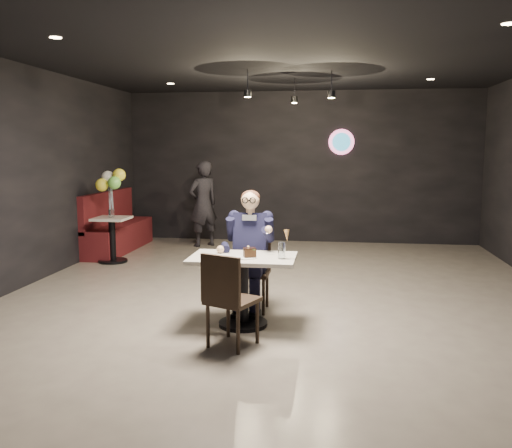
# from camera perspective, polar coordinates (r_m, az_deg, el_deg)

# --- Properties ---
(floor) EXTENTS (9.00, 9.00, 0.00)m
(floor) POSITION_cam_1_polar(r_m,az_deg,el_deg) (6.71, 2.28, -8.25)
(floor) COLOR gray
(floor) RESTS_ON ground
(wall_sign) EXTENTS (0.50, 0.06, 0.50)m
(wall_sign) POSITION_cam_1_polar(r_m,az_deg,el_deg) (10.88, 8.98, 8.53)
(wall_sign) COLOR pink
(wall_sign) RESTS_ON floor
(pendant_lights) EXTENTS (1.40, 1.20, 0.36)m
(pendant_lights) POSITION_cam_1_polar(r_m,az_deg,el_deg) (8.49, 3.79, 14.76)
(pendant_lights) COLOR black
(pendant_lights) RESTS_ON floor
(main_table) EXTENTS (1.10, 0.70, 0.75)m
(main_table) POSITION_cam_1_polar(r_m,az_deg,el_deg) (5.77, -1.38, -7.07)
(main_table) COLOR silver
(main_table) RESTS_ON floor
(chair_far) EXTENTS (0.42, 0.46, 0.92)m
(chair_far) POSITION_cam_1_polar(r_m,az_deg,el_deg) (6.28, -0.56, -5.03)
(chair_far) COLOR black
(chair_far) RESTS_ON floor
(chair_near) EXTENTS (0.57, 0.59, 0.92)m
(chair_near) POSITION_cam_1_polar(r_m,az_deg,el_deg) (5.18, -2.47, -7.85)
(chair_near) COLOR black
(chair_near) RESTS_ON floor
(seated_man) EXTENTS (0.60, 0.80, 1.44)m
(seated_man) POSITION_cam_1_polar(r_m,az_deg,el_deg) (6.22, -0.56, -2.70)
(seated_man) COLOR black
(seated_man) RESTS_ON floor
(dessert_plate) EXTENTS (0.22, 0.22, 0.01)m
(dessert_plate) POSITION_cam_1_polar(r_m,az_deg,el_deg) (5.58, -1.08, -3.56)
(dessert_plate) COLOR white
(dessert_plate) RESTS_ON main_table
(cake_slice) EXTENTS (0.15, 0.13, 0.09)m
(cake_slice) POSITION_cam_1_polar(r_m,az_deg,el_deg) (5.58, -0.66, -3.04)
(cake_slice) COLOR black
(cake_slice) RESTS_ON dessert_plate
(mint_leaf) EXTENTS (0.07, 0.04, 0.01)m
(mint_leaf) POSITION_cam_1_polar(r_m,az_deg,el_deg) (5.55, -0.34, -2.71)
(mint_leaf) COLOR #31802A
(mint_leaf) RESTS_ON cake_slice
(sundae_glass) EXTENTS (0.08, 0.08, 0.17)m
(sundae_glass) POSITION_cam_1_polar(r_m,az_deg,el_deg) (5.55, 2.72, -2.79)
(sundae_glass) COLOR silver
(sundae_glass) RESTS_ON main_table
(wafer_cone) EXTENTS (0.07, 0.07, 0.12)m
(wafer_cone) POSITION_cam_1_polar(r_m,az_deg,el_deg) (5.51, 3.28, -1.23)
(wafer_cone) COLOR tan
(wafer_cone) RESTS_ON sundae_glass
(booth_bench) EXTENTS (0.55, 2.18, 1.09)m
(booth_bench) POSITION_cam_1_polar(r_m,az_deg,el_deg) (10.27, -14.30, 0.28)
(booth_bench) COLOR #400D11
(booth_bench) RESTS_ON floor
(side_table) EXTENTS (0.54, 0.54, 0.68)m
(side_table) POSITION_cam_1_polar(r_m,az_deg,el_deg) (9.27, -14.88, -1.83)
(side_table) COLOR silver
(side_table) RESTS_ON floor
(balloon_vase) EXTENTS (0.09, 0.09, 0.14)m
(balloon_vase) POSITION_cam_1_polar(r_m,az_deg,el_deg) (9.20, -14.98, 1.12)
(balloon_vase) COLOR silver
(balloon_vase) RESTS_ON side_table
(balloon_bunch) EXTENTS (0.38, 0.38, 0.63)m
(balloon_bunch) POSITION_cam_1_polar(r_m,az_deg,el_deg) (9.17, -15.07, 3.58)
(balloon_bunch) COLOR yellow
(balloon_bunch) RESTS_ON balloon_vase
(passerby) EXTENTS (0.71, 0.69, 1.64)m
(passerby) POSITION_cam_1_polar(r_m,az_deg,el_deg) (10.43, -5.58, 2.12)
(passerby) COLOR black
(passerby) RESTS_ON floor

